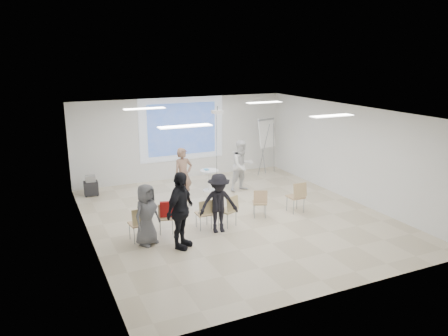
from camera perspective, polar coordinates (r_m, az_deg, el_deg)
name	(u,v)px	position (r m, az deg, el deg)	size (l,w,h in m)	color
floor	(236,218)	(12.59, 1.53, -6.58)	(8.00, 9.00, 0.10)	beige
ceiling	(236,110)	(11.82, 1.63, 7.57)	(8.00, 9.00, 0.10)	white
wall_back	(182,138)	(16.22, -5.55, 3.91)	(8.00, 0.10, 3.00)	silver
wall_left	(85,183)	(11.00, -17.72, -1.94)	(0.10, 9.00, 3.00)	silver
wall_right	(351,153)	(14.32, 16.29, 1.95)	(0.10, 9.00, 3.00)	silver
projection_halo	(182,129)	(16.10, -5.51, 5.10)	(3.20, 0.01, 2.30)	silver
projection_image	(182,129)	(16.08, -5.49, 5.09)	(2.60, 0.01, 1.90)	#375DBB
pedestal_table	(209,179)	(14.69, -1.92, -1.48)	(0.66, 0.66, 0.77)	white
player_left	(183,172)	(13.59, -5.35, -0.47)	(0.71, 0.48, 1.95)	#926D59
player_right	(242,163)	(14.66, 2.40, 0.66)	(0.93, 0.74, 1.92)	white
controller_left	(186,160)	(13.80, -5.02, 1.11)	(0.04, 0.12, 0.04)	white
controller_right	(234,152)	(14.72, 1.34, 2.07)	(0.04, 0.12, 0.04)	silver
chair_far_left	(139,222)	(10.99, -11.06, -6.89)	(0.46, 0.49, 0.88)	tan
chair_left_mid	(166,216)	(11.34, -7.58, -6.19)	(0.50, 0.52, 0.84)	tan
chair_left_inner	(205,212)	(11.55, -2.55, -5.74)	(0.38, 0.41, 0.82)	tan
chair_center	(229,208)	(11.70, 0.71, -5.30)	(0.54, 0.56, 0.87)	tan
chair_right_inner	(260,201)	(12.40, 4.72, -4.31)	(0.52, 0.54, 0.83)	tan
chair_right_far	(297,195)	(12.86, 9.56, -3.46)	(0.44, 0.48, 0.93)	tan
red_jacket	(168,209)	(11.14, -7.28, -5.36)	(0.42, 0.10, 0.40)	#A81614
laptop	(203,212)	(11.65, -2.72, -5.80)	(0.30, 0.22, 0.02)	black
audience_left	(180,205)	(10.33, -5.74, -4.84)	(1.25, 0.75, 2.15)	black
audience_mid	(219,199)	(11.25, -0.69, -4.12)	(1.15, 0.63, 1.78)	black
audience_outer	(146,211)	(10.71, -10.10, -5.55)	(0.83, 0.55, 1.70)	slate
flipchart_easel	(267,134)	(16.68, 5.59, 4.50)	(0.90, 0.70, 2.15)	gray
av_cart	(91,186)	(14.95, -16.99, -2.31)	(0.46, 0.38, 0.67)	black
ceiling_projector	(217,116)	(13.25, -0.87, 6.77)	(0.30, 0.25, 3.00)	white
fluor_panel_nw	(144,109)	(13.01, -10.36, 7.64)	(1.20, 0.30, 0.02)	white
fluor_panel_ne	(264,102)	(14.52, 5.26, 8.53)	(1.20, 0.30, 0.02)	white
fluor_panel_sw	(185,126)	(9.69, -5.10, 5.45)	(1.20, 0.30, 0.02)	white
fluor_panel_se	(332,116)	(11.64, 13.90, 6.64)	(1.20, 0.30, 0.02)	white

